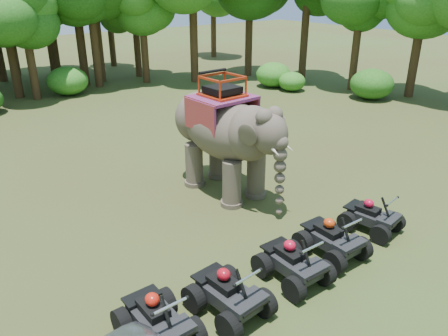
{
  "coord_description": "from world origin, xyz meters",
  "views": [
    {
      "loc": [
        -7.17,
        -8.14,
        6.99
      ],
      "look_at": [
        0.0,
        1.2,
        1.9
      ],
      "focal_mm": 35.0,
      "sensor_mm": 36.0,
      "label": 1
    }
  ],
  "objects_px": {
    "atv_3": "(333,234)",
    "atv_4": "(372,213)",
    "atv_1": "(229,288)",
    "atv_2": "(293,258)",
    "elephant": "(224,135)",
    "atv_0": "(157,315)"
  },
  "relations": [
    {
      "from": "atv_2",
      "to": "atv_4",
      "type": "relative_size",
      "value": 1.08
    },
    {
      "from": "elephant",
      "to": "atv_3",
      "type": "distance_m",
      "value": 5.22
    },
    {
      "from": "elephant",
      "to": "atv_0",
      "type": "relative_size",
      "value": 2.76
    },
    {
      "from": "atv_3",
      "to": "atv_4",
      "type": "height_order",
      "value": "atv_3"
    },
    {
      "from": "atv_2",
      "to": "atv_3",
      "type": "distance_m",
      "value": 1.62
    },
    {
      "from": "atv_2",
      "to": "atv_1",
      "type": "bearing_deg",
      "value": 179.98
    },
    {
      "from": "elephant",
      "to": "atv_0",
      "type": "xyz_separation_m",
      "value": [
        -5.46,
        -4.83,
        -1.43
      ]
    },
    {
      "from": "elephant",
      "to": "atv_1",
      "type": "xyz_separation_m",
      "value": [
        -3.78,
        -5.07,
        -1.43
      ]
    },
    {
      "from": "atv_2",
      "to": "atv_3",
      "type": "relative_size",
      "value": 0.99
    },
    {
      "from": "atv_4",
      "to": "atv_1",
      "type": "bearing_deg",
      "value": 173.18
    },
    {
      "from": "atv_1",
      "to": "atv_4",
      "type": "height_order",
      "value": "atv_1"
    },
    {
      "from": "atv_1",
      "to": "atv_2",
      "type": "distance_m",
      "value": 2.01
    },
    {
      "from": "atv_4",
      "to": "atv_2",
      "type": "bearing_deg",
      "value": 174.98
    },
    {
      "from": "atv_0",
      "to": "atv_1",
      "type": "xyz_separation_m",
      "value": [
        1.68,
        -0.25,
        0.01
      ]
    },
    {
      "from": "atv_0",
      "to": "atv_3",
      "type": "distance_m",
      "value": 5.31
    },
    {
      "from": "elephant",
      "to": "atv_3",
      "type": "height_order",
      "value": "elephant"
    },
    {
      "from": "atv_2",
      "to": "atv_4",
      "type": "bearing_deg",
      "value": 5.02
    },
    {
      "from": "atv_0",
      "to": "atv_4",
      "type": "bearing_deg",
      "value": -0.55
    },
    {
      "from": "atv_1",
      "to": "atv_4",
      "type": "xyz_separation_m",
      "value": [
        5.6,
        0.18,
        -0.07
      ]
    },
    {
      "from": "atv_1",
      "to": "atv_2",
      "type": "height_order",
      "value": "atv_1"
    },
    {
      "from": "elephant",
      "to": "atv_2",
      "type": "bearing_deg",
      "value": -111.43
    },
    {
      "from": "elephant",
      "to": "atv_1",
      "type": "distance_m",
      "value": 6.49
    }
  ]
}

